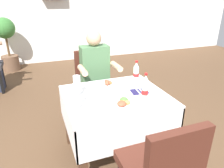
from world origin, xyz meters
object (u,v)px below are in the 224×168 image
(chair_far_diner_seat, at_px, (93,82))
(chair_near_camera_side, at_px, (159,168))
(beer_glass_left, at_px, (77,85))
(cola_bottle_secondary, at_px, (136,72))
(plate_near_camera, at_px, (124,103))
(napkin_cutlery_set, at_px, (139,91))
(cola_bottle_primary, at_px, (145,89))
(main_dining_table, at_px, (115,110))
(plate_far_diner, at_px, (108,84))
(beer_glass_middle, at_px, (76,97))
(seated_diner_far, at_px, (96,74))
(potted_plant_corner, at_px, (6,40))

(chair_far_diner_seat, relative_size, chair_near_camera_side, 1.00)
(beer_glass_left, xyz_separation_m, cola_bottle_secondary, (0.71, 0.15, -0.00))
(plate_near_camera, relative_size, napkin_cutlery_set, 1.30)
(cola_bottle_secondary, bearing_deg, cola_bottle_primary, -107.41)
(main_dining_table, height_order, cola_bottle_primary, cola_bottle_primary)
(main_dining_table, distance_m, plate_near_camera, 0.29)
(main_dining_table, height_order, cola_bottle_secondary, cola_bottle_secondary)
(plate_far_diner, xyz_separation_m, beer_glass_middle, (-0.43, -0.39, 0.10))
(chair_near_camera_side, relative_size, cola_bottle_secondary, 3.98)
(cola_bottle_primary, bearing_deg, seated_diner_far, 101.75)
(plate_near_camera, height_order, beer_glass_left, beer_glass_left)
(cola_bottle_secondary, bearing_deg, plate_near_camera, -127.16)
(seated_diner_far, xyz_separation_m, napkin_cutlery_set, (0.25, -0.74, 0.03))
(beer_glass_left, relative_size, cola_bottle_secondary, 0.86)
(chair_far_diner_seat, distance_m, cola_bottle_primary, 1.11)
(beer_glass_middle, bearing_deg, potted_plant_corner, 103.04)
(plate_far_diner, bearing_deg, napkin_cutlery_set, -46.56)
(cola_bottle_primary, bearing_deg, beer_glass_left, 149.44)
(plate_far_diner, bearing_deg, main_dining_table, -92.13)
(napkin_cutlery_set, bearing_deg, chair_far_diner_seat, 106.94)
(napkin_cutlery_set, bearing_deg, seated_diner_far, 108.37)
(main_dining_table, relative_size, cola_bottle_primary, 3.62)
(seated_diner_far, bearing_deg, cola_bottle_primary, -78.25)
(beer_glass_left, xyz_separation_m, cola_bottle_primary, (0.56, -0.33, 0.01))
(beer_glass_middle, relative_size, cola_bottle_secondary, 0.96)
(chair_far_diner_seat, bearing_deg, seated_diner_far, -83.30)
(potted_plant_corner, bearing_deg, chair_near_camera_side, -73.85)
(chair_far_diner_seat, height_order, beer_glass_middle, same)
(beer_glass_middle, distance_m, potted_plant_corner, 3.84)
(seated_diner_far, xyz_separation_m, plate_far_diner, (-0.00, -0.48, 0.04))
(beer_glass_left, relative_size, potted_plant_corner, 0.17)
(cola_bottle_secondary, bearing_deg, chair_far_diner_seat, 122.48)
(chair_near_camera_side, relative_size, plate_near_camera, 3.83)
(cola_bottle_primary, xyz_separation_m, potted_plant_corner, (-1.49, 3.81, -0.14))
(chair_far_diner_seat, xyz_separation_m, seated_diner_far, (0.01, -0.11, 0.16))
(napkin_cutlery_set, distance_m, potted_plant_corner, 3.93)
(chair_far_diner_seat, relative_size, beer_glass_left, 4.64)
(beer_glass_left, bearing_deg, beer_glass_middle, -103.20)
(seated_diner_far, bearing_deg, beer_glass_left, -121.43)
(potted_plant_corner, bearing_deg, beer_glass_middle, -76.96)
(napkin_cutlery_set, bearing_deg, chair_near_camera_side, -107.58)
(beer_glass_middle, xyz_separation_m, cola_bottle_secondary, (0.78, 0.41, -0.01))
(plate_near_camera, height_order, cola_bottle_secondary, cola_bottle_secondary)
(main_dining_table, distance_m, beer_glass_middle, 0.53)
(potted_plant_corner, bearing_deg, plate_far_diner, -68.93)
(seated_diner_far, relative_size, potted_plant_corner, 1.03)
(main_dining_table, height_order, seated_diner_far, seated_diner_far)
(main_dining_table, distance_m, potted_plant_corner, 3.83)
(plate_near_camera, distance_m, napkin_cutlery_set, 0.33)
(plate_far_diner, height_order, napkin_cutlery_set, plate_far_diner)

